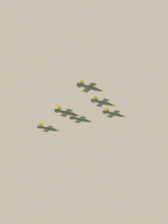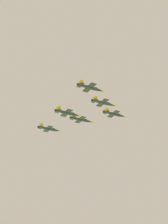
% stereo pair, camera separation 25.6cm
% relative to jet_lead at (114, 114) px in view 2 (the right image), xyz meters
% --- Properties ---
extents(jet_lead, '(15.45, 14.82, 3.98)m').
position_rel_jet_lead_xyz_m(jet_lead, '(0.00, 0.00, 0.00)').
color(jet_lead, '#2D3338').
extents(jet_left_wingman, '(14.98, 14.78, 3.91)m').
position_rel_jet_lead_xyz_m(jet_left_wingman, '(-2.55, 23.10, -1.90)').
color(jet_left_wingman, '#2D3338').
extents(jet_right_wingman, '(14.71, 14.44, 3.83)m').
position_rel_jet_lead_xyz_m(jet_right_wingman, '(-23.21, 1.21, -2.76)').
color(jet_right_wingman, '#2D3338').
extents(jet_left_outer, '(14.65, 14.25, 3.80)m').
position_rel_jet_lead_xyz_m(jet_left_outer, '(-5.10, 46.20, -6.67)').
color(jet_left_outer, '#2D3338').
extents(jet_right_outer, '(14.92, 14.24, 3.83)m').
position_rel_jet_lead_xyz_m(jet_right_outer, '(-46.42, 2.41, -4.47)').
color(jet_right_outer, '#2D3338').
extents(jet_slot_rear, '(15.51, 14.70, 3.97)m').
position_rel_jet_lead_xyz_m(jet_slot_rear, '(-25.75, 24.31, -7.40)').
color(jet_slot_rear, '#2D3338').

